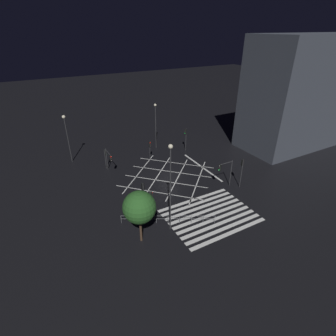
% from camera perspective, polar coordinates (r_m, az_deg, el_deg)
% --- Properties ---
extents(ground_plane, '(200.00, 200.00, 0.00)m').
position_cam_1_polar(ground_plane, '(39.81, -0.00, -1.82)').
color(ground_plane, black).
extents(road_markings, '(15.62, 22.27, 0.01)m').
position_cam_1_polar(road_markings, '(34.45, 6.67, -7.38)').
color(road_markings, silver).
rests_on(road_markings, ground_plane).
extents(office_building, '(33.61, 10.06, 19.12)m').
position_cam_1_polar(office_building, '(59.35, 30.83, 14.42)').
color(office_building, '#3D424C').
rests_on(office_building, ground_plane).
extents(traffic_light_nw_main, '(0.39, 0.36, 3.24)m').
position_cam_1_polar(traffic_light_nw_main, '(42.26, -13.46, 2.79)').
color(traffic_light_nw_main, '#2D2D30').
rests_on(traffic_light_nw_main, ground_plane).
extents(traffic_light_nw_cross, '(0.36, 2.74, 3.59)m').
position_cam_1_polar(traffic_light_nw_cross, '(40.42, -12.71, 2.18)').
color(traffic_light_nw_cross, '#2D2D30').
rests_on(traffic_light_nw_cross, ground_plane).
extents(traffic_light_se_main, '(2.35, 0.36, 4.01)m').
position_cam_1_polar(traffic_light_se_main, '(36.45, 12.25, -0.27)').
color(traffic_light_se_main, '#2D2D30').
rests_on(traffic_light_se_main, ground_plane).
extents(traffic_light_ne_main, '(0.39, 0.36, 4.15)m').
position_cam_1_polar(traffic_light_ne_main, '(47.22, 3.85, 7.14)').
color(traffic_light_ne_main, '#2D2D30').
rests_on(traffic_light_ne_main, ground_plane).
extents(traffic_light_median_north, '(0.36, 0.39, 3.38)m').
position_cam_1_polar(traffic_light_median_north, '(43.90, -3.94, 4.67)').
color(traffic_light_median_north, '#2D2D30').
rests_on(traffic_light_median_north, ground_plane).
extents(traffic_light_se_cross, '(0.36, 0.39, 4.33)m').
position_cam_1_polar(traffic_light_se_cross, '(37.15, 15.77, 0.09)').
color(traffic_light_se_cross, '#2D2D30').
rests_on(traffic_light_se_cross, ground_plane).
extents(traffic_light_sw_main, '(0.39, 0.36, 3.55)m').
position_cam_1_polar(traffic_light_sw_main, '(30.44, -3.70, -6.74)').
color(traffic_light_sw_main, '#2D2D30').
rests_on(traffic_light_sw_main, ground_plane).
extents(traffic_light_sw_cross, '(0.36, 0.39, 4.48)m').
position_cam_1_polar(traffic_light_sw_cross, '(30.44, -5.44, -5.35)').
color(traffic_light_sw_cross, '#2D2D30').
rests_on(traffic_light_sw_cross, ground_plane).
extents(street_lamp_east, '(0.54, 0.54, 8.00)m').
position_cam_1_polar(street_lamp_east, '(44.95, -21.33, 7.99)').
color(street_lamp_east, '#2D2D30').
rests_on(street_lamp_east, ground_plane).
extents(street_lamp_west, '(0.46, 0.46, 10.31)m').
position_cam_1_polar(street_lamp_west, '(26.33, 0.53, -2.05)').
color(street_lamp_west, '#2D2D30').
rests_on(street_lamp_west, ground_plane).
extents(street_lamp_far, '(0.48, 0.48, 8.29)m').
position_cam_1_polar(street_lamp_far, '(47.47, -2.73, 10.71)').
color(street_lamp_far, '#2D2D30').
rests_on(street_lamp_far, ground_plane).
extents(street_tree_near, '(3.37, 3.37, 6.02)m').
position_cam_1_polar(street_tree_near, '(26.29, -6.26, -8.52)').
color(street_tree_near, '#473323').
rests_on(street_tree_near, ground_plane).
extents(pedestrian_railing, '(9.53, 5.21, 1.05)m').
position_cam_1_polar(pedestrian_railing, '(30.59, -0.00, -10.87)').
color(pedestrian_railing, gray).
rests_on(pedestrian_railing, ground_plane).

